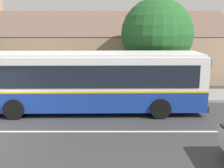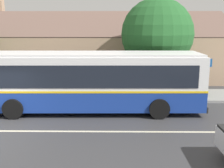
{
  "view_description": "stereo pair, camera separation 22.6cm",
  "coord_description": "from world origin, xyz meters",
  "px_view_note": "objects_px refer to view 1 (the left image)",
  "views": [
    {
      "loc": [
        4.97,
        -11.3,
        4.5
      ],
      "look_at": [
        5.0,
        3.48,
        1.34
      ],
      "focal_mm": 45.0,
      "sensor_mm": 36.0,
      "label": 1
    },
    {
      "loc": [
        5.19,
        -11.3,
        4.5
      ],
      "look_at": [
        5.0,
        3.48,
        1.34
      ],
      "focal_mm": 45.0,
      "sensor_mm": 36.0,
      "label": 2
    }
  ],
  "objects_px": {
    "transit_bus": "(84,80)",
    "street_tree_primary": "(155,36)",
    "bus_stop_sign": "(207,74)",
    "bench_down_street": "(58,90)"
  },
  "relations": [
    {
      "from": "bench_down_street",
      "to": "street_tree_primary",
      "type": "height_order",
      "value": "street_tree_primary"
    },
    {
      "from": "transit_bus",
      "to": "street_tree_primary",
      "type": "xyz_separation_m",
      "value": [
        4.23,
        4.11,
        2.1
      ]
    },
    {
      "from": "bus_stop_sign",
      "to": "transit_bus",
      "type": "bearing_deg",
      "value": -163.5
    },
    {
      "from": "bus_stop_sign",
      "to": "street_tree_primary",
      "type": "bearing_deg",
      "value": 144.54
    },
    {
      "from": "transit_bus",
      "to": "bench_down_street",
      "type": "bearing_deg",
      "value": 127.14
    },
    {
      "from": "transit_bus",
      "to": "bench_down_street",
      "type": "xyz_separation_m",
      "value": [
        -1.83,
        2.41,
        -1.08
      ]
    },
    {
      "from": "bench_down_street",
      "to": "bus_stop_sign",
      "type": "relative_size",
      "value": 0.77
    },
    {
      "from": "street_tree_primary",
      "to": "transit_bus",
      "type": "bearing_deg",
      "value": -135.82
    },
    {
      "from": "bus_stop_sign",
      "to": "bench_down_street",
      "type": "bearing_deg",
      "value": 177.94
    },
    {
      "from": "street_tree_primary",
      "to": "bus_stop_sign",
      "type": "height_order",
      "value": "street_tree_primary"
    }
  ]
}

